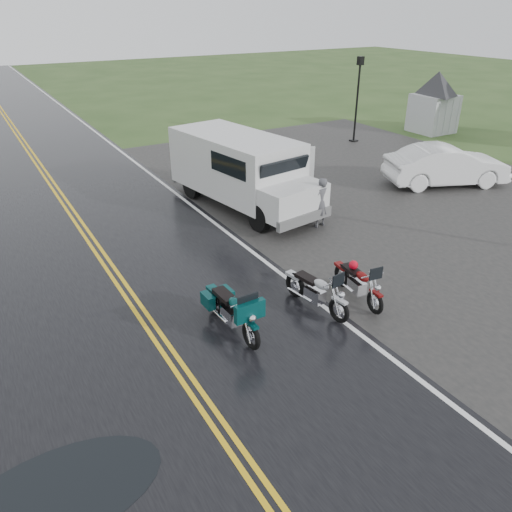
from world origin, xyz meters
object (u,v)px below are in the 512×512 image
at_px(motorcycle_red, 376,294).
at_px(person_at_van, 320,204).
at_px(visitor_center, 437,87).
at_px(motorcycle_silver, 340,302).
at_px(sedan_white, 446,166).
at_px(motorcycle_teal, 251,325).
at_px(van_white, 260,194).
at_px(lamp_post_far_right, 357,100).

bearing_deg(motorcycle_red, person_at_van, 73.80).
xyz_separation_m(visitor_center, motorcycle_silver, (-16.33, -12.13, -1.82)).
bearing_deg(person_at_van, sedan_white, 173.36).
relative_size(visitor_center, motorcycle_red, 8.46).
xyz_separation_m(visitor_center, sedan_white, (-6.68, -6.72, -1.63)).
height_order(motorcycle_teal, person_at_van, person_at_van).
height_order(visitor_center, sedan_white, visitor_center).
xyz_separation_m(motorcycle_red, van_white, (0.16, 5.40, 0.69)).
height_order(van_white, lamp_post_far_right, lamp_post_far_right).
relative_size(motorcycle_teal, sedan_white, 0.45).
xyz_separation_m(van_white, person_at_van, (1.81, -0.68, -0.44)).
relative_size(visitor_center, motorcycle_teal, 7.64).
distance_m(motorcycle_red, van_white, 5.44).
bearing_deg(motorcycle_silver, visitor_center, 28.60).
height_order(motorcycle_teal, van_white, van_white).
xyz_separation_m(motorcycle_teal, person_at_van, (5.06, 4.42, 0.18)).
bearing_deg(lamp_post_far_right, van_white, -143.99).
relative_size(van_white, lamp_post_far_right, 1.52).
bearing_deg(motorcycle_red, van_white, 94.81).
relative_size(person_at_van, sedan_white, 0.34).
distance_m(visitor_center, van_white, 16.75).
xyz_separation_m(motorcycle_red, motorcycle_silver, (-0.93, 0.14, 0.02)).
relative_size(van_white, sedan_white, 1.36).
xyz_separation_m(motorcycle_silver, person_at_van, (2.91, 4.57, 0.22)).
distance_m(van_white, person_at_van, 1.99).
distance_m(motorcycle_teal, motorcycle_silver, 2.16).
height_order(visitor_center, motorcycle_teal, visitor_center).
distance_m(visitor_center, motorcycle_red, 19.77).
height_order(visitor_center, van_white, visitor_center).
bearing_deg(motorcycle_silver, sedan_white, 21.28).
bearing_deg(motorcycle_silver, motorcycle_red, -16.65).
distance_m(motorcycle_silver, van_white, 5.41).
height_order(motorcycle_silver, van_white, van_white).
bearing_deg(visitor_center, van_white, -155.72).
height_order(motorcycle_red, person_at_van, person_at_van).
xyz_separation_m(visitor_center, motorcycle_teal, (-18.47, -11.97, -1.78)).
bearing_deg(motorcycle_silver, lamp_post_far_right, 40.42).
height_order(motorcycle_silver, person_at_van, person_at_van).
bearing_deg(visitor_center, motorcycle_silver, -143.40).
bearing_deg(motorcycle_red, motorcycle_teal, -179.00).
bearing_deg(motorcycle_teal, motorcycle_red, -7.14).
bearing_deg(sedan_white, van_white, 113.14).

